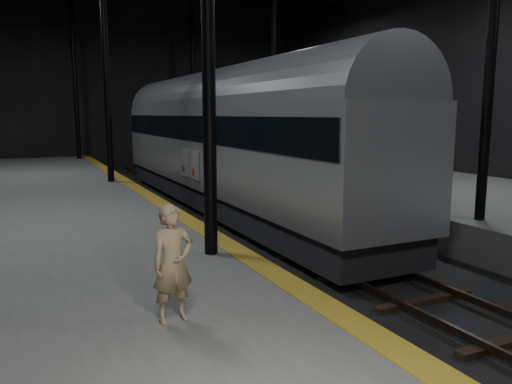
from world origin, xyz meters
TOP-DOWN VIEW (x-y plane):
  - ground at (0.00, 0.00)m, footprint 44.00×44.00m
  - platform_left at (-7.50, 0.00)m, footprint 9.00×43.80m
  - platform_right at (7.50, 0.00)m, footprint 9.00×43.80m
  - tactile_strip at (-3.25, 0.00)m, footprint 0.50×43.80m
  - track at (0.00, 0.00)m, footprint 2.40×43.00m
  - train at (-0.00, 4.86)m, footprint 3.01×20.10m
  - woman at (-5.41, -6.91)m, footprint 0.64×0.47m

SIDE VIEW (x-z plane):
  - ground at x=0.00m, z-range 0.00..0.00m
  - track at x=0.00m, z-range -0.05..0.19m
  - platform_left at x=-7.50m, z-range 0.00..1.00m
  - platform_right at x=7.50m, z-range 0.00..1.00m
  - tactile_strip at x=-3.25m, z-range 1.00..1.01m
  - woman at x=-5.41m, z-range 1.00..2.61m
  - train at x=0.00m, z-range 0.31..5.68m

